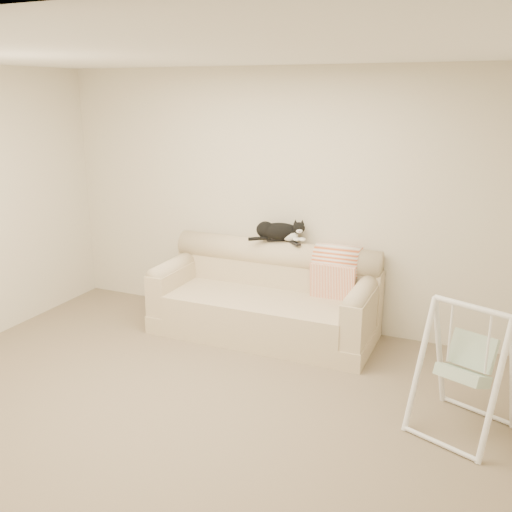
% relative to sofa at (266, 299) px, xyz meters
% --- Properties ---
extents(ground_plane, '(5.00, 5.00, 0.00)m').
position_rel_sofa_xyz_m(ground_plane, '(0.04, -1.62, -0.35)').
color(ground_plane, '#756456').
rests_on(ground_plane, ground).
extents(room_shell, '(5.04, 4.04, 2.60)m').
position_rel_sofa_xyz_m(room_shell, '(0.04, -1.62, 1.18)').
color(room_shell, beige).
rests_on(room_shell, ground).
extents(sofa, '(2.20, 0.93, 0.90)m').
position_rel_sofa_xyz_m(sofa, '(0.00, 0.00, 0.00)').
color(sofa, '#C6B596').
rests_on(sofa, ground).
extents(remote_a, '(0.18, 0.14, 0.03)m').
position_rel_sofa_xyz_m(remote_a, '(-0.00, 0.24, 0.56)').
color(remote_a, black).
rests_on(remote_a, sofa).
extents(remote_b, '(0.16, 0.15, 0.02)m').
position_rel_sofa_xyz_m(remote_b, '(0.22, 0.20, 0.56)').
color(remote_b, black).
rests_on(remote_b, sofa).
extents(tuxedo_cat, '(0.55, 0.36, 0.23)m').
position_rel_sofa_xyz_m(tuxedo_cat, '(0.04, 0.23, 0.65)').
color(tuxedo_cat, black).
rests_on(tuxedo_cat, sofa).
extents(throw_blanket, '(0.44, 0.38, 0.58)m').
position_rel_sofa_xyz_m(throw_blanket, '(0.66, 0.23, 0.37)').
color(throw_blanket, '#DB5A27').
rests_on(throw_blanket, sofa).
extents(baby_swing, '(0.77, 0.80, 0.97)m').
position_rel_sofa_xyz_m(baby_swing, '(1.96, -1.05, 0.13)').
color(baby_swing, white).
rests_on(baby_swing, ground).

